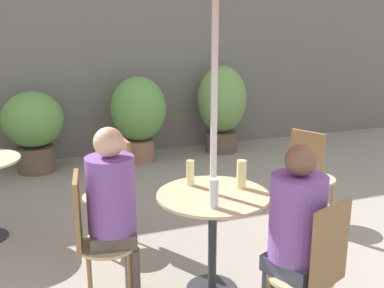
{
  "coord_description": "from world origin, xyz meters",
  "views": [
    {
      "loc": [
        -1.39,
        -2.41,
        1.83
      ],
      "look_at": [
        -0.24,
        0.6,
        0.98
      ],
      "focal_mm": 42.0,
      "sensor_mm": 36.0,
      "label": 1
    }
  ],
  "objects_px": {
    "seated_person_1": "(295,227)",
    "beer_glass_2": "(241,174)",
    "bistro_chair_1": "(316,265)",
    "bistro_chair_3": "(116,183)",
    "seated_person_0": "(113,202)",
    "beer_glass_0": "(190,173)",
    "potted_plant_1": "(139,113)",
    "potted_plant_0": "(33,126)",
    "bistro_chair_4": "(310,170)",
    "bistro_chair_0": "(92,231)",
    "potted_plant_2": "(222,104)",
    "beer_glass_1": "(214,193)",
    "cafe_table_near": "(213,215)"
  },
  "relations": [
    {
      "from": "cafe_table_near",
      "to": "bistro_chair_1",
      "type": "bearing_deg",
      "value": -68.47
    },
    {
      "from": "potted_plant_0",
      "to": "bistro_chair_1",
      "type": "bearing_deg",
      "value": -71.61
    },
    {
      "from": "cafe_table_near",
      "to": "seated_person_1",
      "type": "relative_size",
      "value": 0.63
    },
    {
      "from": "bistro_chair_0",
      "to": "bistro_chair_3",
      "type": "relative_size",
      "value": 1.0
    },
    {
      "from": "beer_glass_0",
      "to": "beer_glass_1",
      "type": "relative_size",
      "value": 0.97
    },
    {
      "from": "cafe_table_near",
      "to": "beer_glass_0",
      "type": "xyz_separation_m",
      "value": [
        -0.08,
        0.22,
        0.24
      ]
    },
    {
      "from": "bistro_chair_0",
      "to": "bistro_chair_3",
      "type": "height_order",
      "value": "same"
    },
    {
      "from": "potted_plant_2",
      "to": "seated_person_1",
      "type": "bearing_deg",
      "value": -108.74
    },
    {
      "from": "bistro_chair_3",
      "to": "beer_glass_2",
      "type": "height_order",
      "value": "beer_glass_2"
    },
    {
      "from": "bistro_chair_0",
      "to": "bistro_chair_4",
      "type": "xyz_separation_m",
      "value": [
        2.08,
        0.57,
        0.0
      ]
    },
    {
      "from": "beer_glass_0",
      "to": "potted_plant_1",
      "type": "relative_size",
      "value": 0.15
    },
    {
      "from": "seated_person_0",
      "to": "potted_plant_0",
      "type": "distance_m",
      "value": 3.24
    },
    {
      "from": "seated_person_0",
      "to": "bistro_chair_3",
      "type": "bearing_deg",
      "value": -3.48
    },
    {
      "from": "bistro_chair_1",
      "to": "potted_plant_0",
      "type": "relative_size",
      "value": 0.89
    },
    {
      "from": "bistro_chair_1",
      "to": "beer_glass_2",
      "type": "height_order",
      "value": "beer_glass_2"
    },
    {
      "from": "seated_person_1",
      "to": "beer_glass_2",
      "type": "relative_size",
      "value": 6.04
    },
    {
      "from": "beer_glass_1",
      "to": "potted_plant_1",
      "type": "distance_m",
      "value": 3.52
    },
    {
      "from": "beer_glass_1",
      "to": "cafe_table_near",
      "type": "bearing_deg",
      "value": 67.6
    },
    {
      "from": "cafe_table_near",
      "to": "beer_glass_1",
      "type": "bearing_deg",
      "value": -112.4
    },
    {
      "from": "beer_glass_2",
      "to": "potted_plant_2",
      "type": "relative_size",
      "value": 0.16
    },
    {
      "from": "beer_glass_2",
      "to": "potted_plant_2",
      "type": "xyz_separation_m",
      "value": [
        1.36,
        3.31,
        -0.11
      ]
    },
    {
      "from": "bistro_chair_0",
      "to": "beer_glass_2",
      "type": "xyz_separation_m",
      "value": [
        1.03,
        -0.08,
        0.29
      ]
    },
    {
      "from": "bistro_chair_4",
      "to": "potted_plant_2",
      "type": "xyz_separation_m",
      "value": [
        0.31,
        2.66,
        0.17
      ]
    },
    {
      "from": "seated_person_1",
      "to": "bistro_chair_0",
      "type": "bearing_deg",
      "value": -56.7
    },
    {
      "from": "bistro_chair_1",
      "to": "beer_glass_0",
      "type": "bearing_deg",
      "value": -90.21
    },
    {
      "from": "bistro_chair_1",
      "to": "cafe_table_near",
      "type": "bearing_deg",
      "value": -90.0
    },
    {
      "from": "bistro_chair_3",
      "to": "seated_person_0",
      "type": "xyz_separation_m",
      "value": [
        -0.19,
        -0.88,
        0.18
      ]
    },
    {
      "from": "bistro_chair_0",
      "to": "seated_person_1",
      "type": "bearing_deg",
      "value": -116.7
    },
    {
      "from": "bistro_chair_3",
      "to": "bistro_chair_1",
      "type": "bearing_deg",
      "value": 20.9
    },
    {
      "from": "beer_glass_0",
      "to": "seated_person_0",
      "type": "bearing_deg",
      "value": -168.14
    },
    {
      "from": "bistro_chair_1",
      "to": "bistro_chair_3",
      "type": "height_order",
      "value": "same"
    },
    {
      "from": "bistro_chair_3",
      "to": "beer_glass_0",
      "type": "relative_size",
      "value": 5.06
    },
    {
      "from": "bistro_chair_1",
      "to": "beer_glass_2",
      "type": "xyz_separation_m",
      "value": [
        -0.07,
        0.79,
        0.29
      ]
    },
    {
      "from": "potted_plant_0",
      "to": "potted_plant_1",
      "type": "distance_m",
      "value": 1.37
    },
    {
      "from": "bistro_chair_0",
      "to": "beer_glass_1",
      "type": "relative_size",
      "value": 4.93
    },
    {
      "from": "bistro_chair_4",
      "to": "seated_person_1",
      "type": "distance_m",
      "value": 1.68
    },
    {
      "from": "seated_person_1",
      "to": "beer_glass_0",
      "type": "bearing_deg",
      "value": -90.25
    },
    {
      "from": "beer_glass_0",
      "to": "potted_plant_1",
      "type": "bearing_deg",
      "value": 82.6
    },
    {
      "from": "bistro_chair_0",
      "to": "bistro_chair_3",
      "type": "bearing_deg",
      "value": -12.65
    },
    {
      "from": "bistro_chair_1",
      "to": "seated_person_1",
      "type": "relative_size",
      "value": 0.76
    },
    {
      "from": "cafe_table_near",
      "to": "bistro_chair_1",
      "type": "height_order",
      "value": "bistro_chair_1"
    },
    {
      "from": "cafe_table_near",
      "to": "bistro_chair_0",
      "type": "relative_size",
      "value": 0.83
    },
    {
      "from": "bistro_chair_4",
      "to": "potted_plant_1",
      "type": "bearing_deg",
      "value": -5.1
    },
    {
      "from": "seated_person_1",
      "to": "potted_plant_2",
      "type": "distance_m",
      "value": 4.19
    },
    {
      "from": "bistro_chair_3",
      "to": "bistro_chair_4",
      "type": "relative_size",
      "value": 1.0
    },
    {
      "from": "bistro_chair_3",
      "to": "potted_plant_2",
      "type": "bearing_deg",
      "value": 135.96
    },
    {
      "from": "bistro_chair_0",
      "to": "seated_person_1",
      "type": "distance_m",
      "value": 1.29
    },
    {
      "from": "bistro_chair_4",
      "to": "potted_plant_2",
      "type": "relative_size",
      "value": 0.72
    },
    {
      "from": "beer_glass_2",
      "to": "potted_plant_1",
      "type": "relative_size",
      "value": 0.17
    },
    {
      "from": "bistro_chair_4",
      "to": "beer_glass_1",
      "type": "relative_size",
      "value": 4.93
    }
  ]
}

